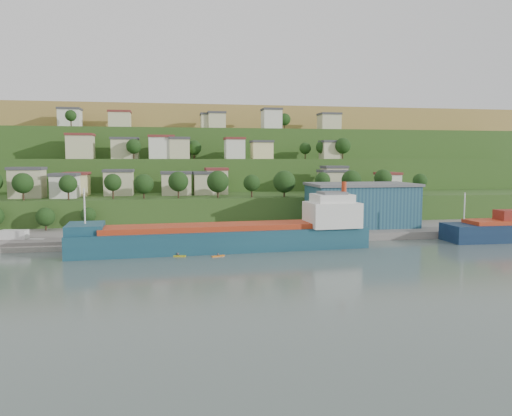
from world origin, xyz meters
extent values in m
plane|color=#455450|center=(0.00, 0.00, 0.00)|extent=(500.00, 500.00, 0.00)
cube|color=slate|center=(20.00, 28.00, 0.00)|extent=(220.00, 26.00, 4.00)
cube|color=slate|center=(-55.00, 22.00, 0.00)|extent=(40.00, 18.00, 2.40)
cube|color=#284719|center=(0.00, 56.00, 0.00)|extent=(260.00, 32.00, 20.00)
cube|color=#284719|center=(0.00, 86.00, 0.00)|extent=(280.00, 32.00, 44.00)
cube|color=#284719|center=(0.00, 116.00, 0.00)|extent=(300.00, 32.00, 70.00)
cube|color=olive|center=(0.00, 190.00, 0.00)|extent=(360.00, 120.00, 96.00)
cube|color=beige|center=(-56.99, 52.86, 14.31)|extent=(9.63, 7.62, 8.62)
cube|color=#3F3F44|center=(-56.99, 52.86, 19.07)|extent=(10.23, 8.22, 0.90)
cube|color=silver|center=(-45.72, 51.72, 13.36)|extent=(7.64, 8.92, 6.72)
cube|color=#3F3F44|center=(-45.72, 51.72, 17.17)|extent=(8.24, 9.52, 0.90)
cube|color=beige|center=(-43.67, 60.65, 13.41)|extent=(7.16, 8.53, 6.81)
cube|color=maroon|center=(-43.67, 60.65, 17.26)|extent=(7.76, 9.13, 0.90)
cube|color=beige|center=(-30.30, 59.71, 13.84)|extent=(9.03, 8.85, 7.69)
cube|color=#3F3F44|center=(-30.30, 59.71, 18.14)|extent=(9.63, 9.45, 0.90)
cube|color=beige|center=(-11.60, 57.89, 13.49)|extent=(9.60, 8.34, 6.97)
cube|color=#3F3F44|center=(-11.60, 57.89, 17.42)|extent=(10.20, 8.94, 0.90)
cube|color=beige|center=(-1.72, 57.94, 13.45)|extent=(8.08, 8.43, 6.89)
cube|color=#3F3F44|center=(-1.72, 57.94, 17.34)|extent=(8.68, 9.03, 0.90)
cube|color=beige|center=(2.11, 60.82, 14.05)|extent=(7.05, 8.80, 8.11)
cube|color=maroon|center=(2.11, 60.82, 18.56)|extent=(7.65, 9.40, 0.90)
cube|color=beige|center=(43.62, 60.02, 13.64)|extent=(9.11, 8.14, 7.28)
cube|color=#3F3F44|center=(43.62, 60.02, 17.73)|extent=(9.71, 8.74, 0.90)
cube|color=beige|center=(43.96, 59.55, 14.35)|extent=(7.81, 7.18, 8.71)
cube|color=#3F3F44|center=(43.96, 59.55, 19.16)|extent=(8.41, 7.78, 0.90)
cube|color=silver|center=(63.44, 57.61, 13.17)|extent=(7.22, 7.68, 6.35)
cube|color=maroon|center=(63.44, 57.61, 16.80)|extent=(7.82, 8.28, 0.90)
cube|color=beige|center=(-47.03, 90.01, 26.39)|extent=(9.53, 8.63, 8.78)
cube|color=maroon|center=(-47.03, 90.01, 31.23)|extent=(10.13, 9.23, 0.90)
cube|color=beige|center=(-30.41, 88.57, 25.68)|extent=(9.96, 7.62, 7.36)
cube|color=#3F3F44|center=(-30.41, 88.57, 29.81)|extent=(10.56, 8.22, 0.90)
cube|color=silver|center=(-16.51, 85.01, 26.06)|extent=(9.38, 8.79, 8.12)
cube|color=maroon|center=(-16.51, 85.01, 30.57)|extent=(9.98, 9.39, 0.90)
cube|color=beige|center=(-10.85, 90.99, 25.09)|extent=(9.91, 7.71, 6.18)
cube|color=#3F3F44|center=(-10.85, 90.99, 28.63)|extent=(10.51, 8.31, 0.90)
cube|color=beige|center=(-9.81, 83.45, 25.70)|extent=(7.48, 7.09, 7.39)
cube|color=#3F3F44|center=(-9.81, 83.45, 29.84)|extent=(8.08, 7.69, 0.90)
cube|color=silver|center=(11.58, 84.54, 25.74)|extent=(7.35, 7.52, 7.48)
cube|color=maroon|center=(11.58, 84.54, 29.93)|extent=(7.95, 8.12, 0.90)
cube|color=beige|center=(22.80, 86.75, 25.23)|extent=(8.05, 7.82, 6.45)
cube|color=#3F3F44|center=(22.80, 86.75, 28.90)|extent=(8.65, 8.42, 0.90)
cube|color=beige|center=(51.43, 86.87, 25.32)|extent=(7.45, 7.40, 6.65)
cube|color=#3F3F44|center=(51.43, 86.87, 29.10)|extent=(8.05, 8.00, 0.90)
cube|color=silver|center=(-55.77, 119.19, 39.03)|extent=(9.01, 8.80, 8.07)
cube|color=#3F3F44|center=(-55.77, 119.19, 43.52)|extent=(9.61, 9.40, 0.90)
cube|color=beige|center=(-34.70, 118.07, 38.59)|extent=(9.16, 8.04, 7.17)
cube|color=maroon|center=(-34.70, 118.07, 42.62)|extent=(9.76, 8.64, 0.90)
cube|color=beige|center=(5.42, 117.99, 38.33)|extent=(9.39, 7.34, 6.66)
cube|color=#3F3F44|center=(5.42, 117.99, 42.11)|extent=(9.99, 7.94, 0.90)
cube|color=beige|center=(7.66, 117.19, 38.61)|extent=(7.65, 8.48, 7.21)
cube|color=#3F3F44|center=(7.66, 117.19, 42.66)|extent=(8.25, 9.08, 0.90)
cube|color=silver|center=(32.19, 112.81, 39.36)|extent=(8.15, 8.58, 8.71)
cube|color=#3F3F44|center=(32.19, 112.81, 44.16)|extent=(8.75, 9.18, 0.90)
cube|color=beige|center=(60.46, 116.16, 38.71)|extent=(9.13, 8.86, 7.41)
cube|color=#3F3F44|center=(60.46, 116.16, 42.86)|extent=(9.73, 9.46, 0.90)
cylinder|color=#382619|center=(-55.70, 43.21, 11.69)|extent=(0.50, 0.50, 3.38)
sphere|color=black|center=(-55.70, 43.21, 15.02)|extent=(5.96, 5.96, 5.96)
cylinder|color=#382619|center=(-43.09, 42.41, 11.65)|extent=(0.50, 0.50, 3.30)
sphere|color=black|center=(-43.09, 42.41, 14.74)|extent=(5.24, 5.24, 5.24)
cylinder|color=#382619|center=(-30.63, 44.15, 11.78)|extent=(0.50, 0.50, 3.56)
sphere|color=black|center=(-30.63, 44.15, 14.99)|extent=(5.22, 5.22, 5.22)
cylinder|color=#382619|center=(-21.59, 44.17, 11.40)|extent=(0.50, 0.50, 2.81)
sphere|color=black|center=(-21.59, 44.17, 14.46)|extent=(5.99, 5.99, 5.99)
cylinder|color=#382619|center=(-11.22, 43.31, 11.73)|extent=(0.50, 0.50, 3.46)
sphere|color=black|center=(-11.22, 43.31, 15.14)|extent=(6.14, 6.14, 6.14)
cylinder|color=#382619|center=(0.91, 43.75, 11.56)|extent=(0.50, 0.50, 3.12)
sphere|color=black|center=(0.91, 43.75, 15.00)|extent=(6.82, 6.82, 6.82)
cylinder|color=#382619|center=(11.47, 43.17, 11.54)|extent=(0.50, 0.50, 3.08)
sphere|color=black|center=(11.47, 43.17, 14.52)|extent=(5.23, 5.23, 5.23)
cylinder|color=#382619|center=(21.90, 43.14, 11.46)|extent=(0.50, 0.50, 2.91)
sphere|color=black|center=(21.90, 43.14, 14.84)|extent=(7.03, 7.03, 7.03)
cylinder|color=#382619|center=(35.11, 45.00, 11.92)|extent=(0.50, 0.50, 3.84)
sphere|color=black|center=(35.11, 45.00, 15.21)|extent=(5.00, 5.00, 5.00)
cylinder|color=#382619|center=(45.19, 45.73, 11.65)|extent=(0.50, 0.50, 3.30)
sphere|color=black|center=(45.19, 45.73, 15.08)|extent=(6.49, 6.49, 6.49)
cylinder|color=#382619|center=(55.80, 44.73, 12.00)|extent=(0.50, 0.50, 4.00)
sphere|color=black|center=(55.80, 44.73, 15.61)|extent=(5.87, 5.87, 5.87)
cylinder|color=#382619|center=(68.68, 44.07, 11.69)|extent=(0.50, 0.50, 3.39)
sphere|color=black|center=(68.68, 44.07, 14.71)|extent=(4.82, 4.82, 4.82)
cylinder|color=#382619|center=(-26.72, 81.85, 23.57)|extent=(0.50, 0.50, 3.14)
sphere|color=black|center=(-26.72, 81.85, 26.67)|extent=(5.56, 5.56, 5.56)
cylinder|color=#382619|center=(48.33, 87.42, 23.66)|extent=(0.50, 0.50, 3.32)
sphere|color=black|center=(48.33, 87.42, 26.81)|extent=(5.40, 5.40, 5.40)
cylinder|color=#382619|center=(-53.42, 108.15, 36.77)|extent=(0.50, 0.50, 3.54)
sphere|color=black|center=(-53.42, 108.15, 39.82)|extent=(4.65, 4.65, 4.65)
cylinder|color=#382619|center=(-5.58, 92.81, 23.37)|extent=(0.50, 0.50, 2.73)
sphere|color=black|center=(-5.58, 92.81, 26.06)|extent=(4.81, 4.81, 4.81)
cylinder|color=#382619|center=(55.46, 82.87, 23.76)|extent=(0.50, 0.50, 3.52)
sphere|color=black|center=(55.46, 82.87, 27.26)|extent=(6.33, 6.33, 6.33)
cylinder|color=#382619|center=(41.89, 90.62, 23.53)|extent=(0.50, 0.50, 3.06)
sphere|color=black|center=(41.89, 90.62, 26.37)|extent=(4.77, 4.77, 4.77)
cylinder|color=#382619|center=(-3.89, 90.80, 23.45)|extent=(0.50, 0.50, 2.90)
sphere|color=black|center=(-3.89, 90.80, 26.51)|extent=(5.85, 5.85, 5.85)
cylinder|color=#382619|center=(39.00, 115.97, 36.79)|extent=(0.50, 0.50, 3.58)
sphere|color=black|center=(39.00, 115.97, 40.12)|extent=(5.59, 5.59, 5.59)
cube|color=#133649|center=(-1.60, 8.23, 1.53)|extent=(71.91, 15.06, 7.14)
cube|color=#A83216|center=(-3.64, 8.23, 5.71)|extent=(53.47, 12.03, 1.22)
cube|color=#133649|center=(-33.23, 8.23, 6.12)|extent=(8.76, 11.65, 2.04)
cube|color=silver|center=(25.94, 8.23, 8.16)|extent=(12.77, 10.85, 6.12)
cube|color=silver|center=(25.94, 8.23, 12.24)|extent=(9.61, 8.64, 2.04)
cube|color=#595B5E|center=(25.94, 8.23, 13.57)|extent=(6.44, 6.44, 0.61)
cylinder|color=#A83216|center=(29.00, 8.23, 14.79)|extent=(1.29, 1.29, 3.06)
cylinder|color=silver|center=(-33.23, 8.23, 11.22)|extent=(0.39, 0.39, 8.16)
cube|color=silver|center=(-30.17, 8.23, 3.88)|extent=(14.88, 12.28, 0.26)
cylinder|color=silver|center=(62.86, 9.16, 9.58)|extent=(0.33, 0.33, 7.06)
cube|color=navy|center=(42.51, 30.49, 8.00)|extent=(30.18, 18.29, 12.00)
cube|color=#595B5E|center=(42.51, 30.49, 14.40)|extent=(31.18, 19.30, 0.80)
cube|color=silver|center=(-52.54, 21.80, 2.72)|extent=(6.90, 3.80, 3.05)
cube|color=silver|center=(-47.09, 20.91, 1.60)|extent=(4.27, 2.38, 0.81)
cube|color=orange|center=(-3.41, 0.43, 0.12)|extent=(3.07, 1.64, 0.23)
sphere|color=#3F3F44|center=(-3.41, 0.43, 0.50)|extent=(0.54, 0.54, 0.54)
cube|color=gold|center=(-12.38, 2.01, 0.14)|extent=(3.67, 1.60, 0.27)
sphere|color=#3F3F44|center=(-12.38, 2.01, 0.59)|extent=(0.64, 0.64, 0.64)
camera|label=1|loc=(-14.25, -110.41, 21.95)|focal=35.00mm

